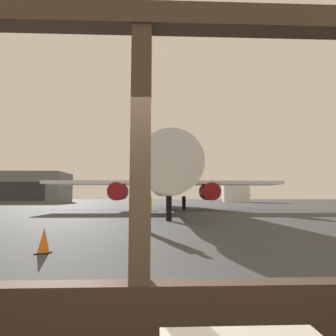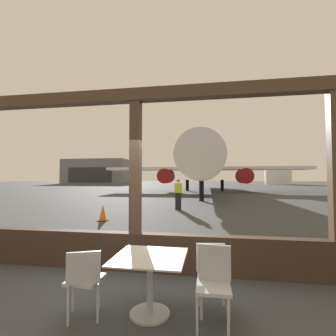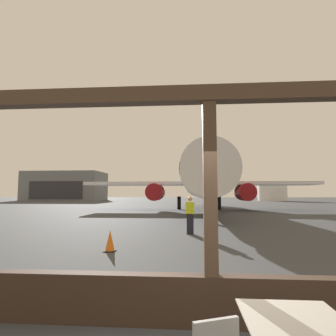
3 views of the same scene
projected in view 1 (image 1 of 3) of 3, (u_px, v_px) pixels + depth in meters
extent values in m
plane|color=#383A3D|center=(157.00, 206.00, 42.29)|extent=(220.00, 220.00, 0.00)
cube|color=#38281E|center=(139.00, 322.00, 2.57)|extent=(7.32, 0.24, 0.71)
cube|color=#4C3828|center=(142.00, 18.00, 2.88)|extent=(7.32, 0.24, 0.24)
cube|color=#4C3828|center=(141.00, 185.00, 2.70)|extent=(0.20, 0.20, 3.27)
cylinder|color=silver|center=(164.00, 181.00, 32.35)|extent=(3.61, 31.83, 3.61)
cone|color=silver|center=(170.00, 163.00, 15.24)|extent=(3.43, 2.60, 3.43)
cylinder|color=black|center=(169.00, 165.00, 17.14)|extent=(3.68, 0.90, 3.68)
cube|color=silver|center=(102.00, 183.00, 31.24)|extent=(12.29, 4.20, 0.36)
cube|color=silver|center=(224.00, 183.00, 31.77)|extent=(12.29, 4.20, 0.36)
cylinder|color=maroon|center=(118.00, 192.00, 29.82)|extent=(1.90, 3.20, 1.90)
cylinder|color=maroon|center=(209.00, 192.00, 30.20)|extent=(1.90, 3.20, 1.90)
cube|color=maroon|center=(162.00, 161.00, 47.11)|extent=(0.36, 4.40, 5.20)
cylinder|color=black|center=(169.00, 208.00, 17.16)|extent=(0.36, 0.36, 1.56)
cylinder|color=black|center=(143.00, 203.00, 32.17)|extent=(0.44, 0.44, 1.56)
cylinder|color=black|center=(184.00, 203.00, 32.35)|extent=(0.44, 0.44, 1.56)
cube|color=black|center=(147.00, 221.00, 11.61)|extent=(0.32, 0.20, 0.95)
cube|color=yellow|center=(147.00, 204.00, 11.69)|extent=(0.40, 0.22, 0.55)
sphere|color=tan|center=(147.00, 194.00, 11.73)|extent=(0.22, 0.22, 0.22)
cylinder|color=yellow|center=(151.00, 204.00, 11.50)|extent=(0.09, 0.09, 0.52)
cylinder|color=yellow|center=(144.00, 204.00, 11.87)|extent=(0.09, 0.09, 0.52)
cone|color=orange|center=(44.00, 240.00, 7.42)|extent=(0.32, 0.32, 0.69)
cube|color=black|center=(43.00, 253.00, 7.38)|extent=(0.36, 0.36, 0.03)
cube|color=slate|center=(27.00, 187.00, 76.64)|extent=(21.48, 12.53, 8.21)
cube|color=#2D2D33|center=(15.00, 191.00, 70.23)|extent=(15.04, 0.10, 4.92)
cylinder|color=white|center=(236.00, 193.00, 75.75)|extent=(7.48, 7.48, 4.94)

